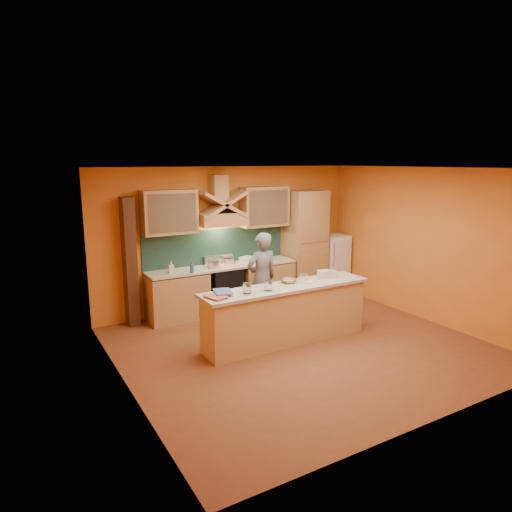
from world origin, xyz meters
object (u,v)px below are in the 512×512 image
fridge (332,264)px  mixing_bowl (288,281)px  person (262,278)px  stove (223,289)px  kitchen_scale (304,278)px

fridge → mixing_bowl: size_ratio=5.13×
person → mixing_bowl: bearing=88.3°
fridge → stove: bearing=180.0°
fridge → mixing_bowl: fridge is taller
stove → mixing_bowl: 1.87m
fridge → person: (-2.38, -0.93, 0.19)m
person → mixing_bowl: (0.02, -0.83, 0.14)m
person → kitchen_scale: size_ratio=14.42×
stove → person: 1.06m
fridge → mixing_bowl: 2.97m
stove → fridge: bearing=0.0°
person → mixing_bowl: person is taller
stove → fridge: (2.70, 0.00, 0.20)m
stove → kitchen_scale: kitchen_scale is taller
stove → person: bearing=-71.4°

